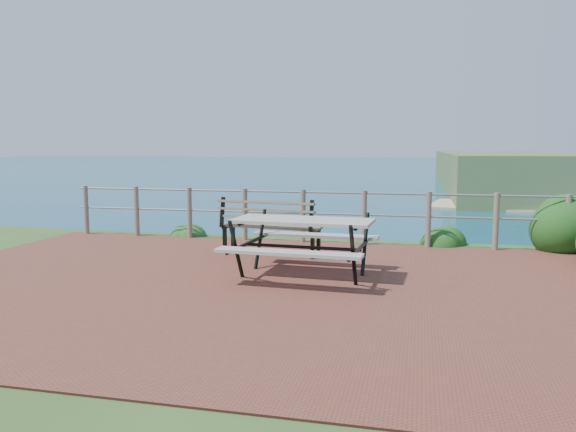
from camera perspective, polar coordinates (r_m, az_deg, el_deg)
name	(u,v)px	position (r m, az deg, el deg)	size (l,w,h in m)	color
ground	(251,285)	(7.49, -3.75, -6.98)	(10.00, 7.00, 0.12)	brown
ocean	(415,152)	(206.96, 12.76, 6.31)	(1200.00, 1200.00, 0.00)	#146878
safety_railing	(303,213)	(10.59, 1.53, 0.30)	(9.40, 0.10, 1.00)	#6B5B4C
picnic_table	(303,241)	(7.77, 1.50, -2.59)	(1.94, 1.65, 0.80)	#A29C91
park_bench	(271,218)	(9.39, -1.74, -0.19)	(1.74, 0.64, 0.96)	brown
shrub_right_edge	(575,253)	(10.85, 27.13, -3.37)	(1.16, 1.16, 1.65)	#174816
shrub_lip_west	(186,235)	(11.81, -10.36, -1.92)	(0.66, 0.66, 0.36)	#225921
shrub_lip_east	(436,245)	(10.83, 14.82, -2.84)	(0.85, 0.85, 0.63)	#174816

